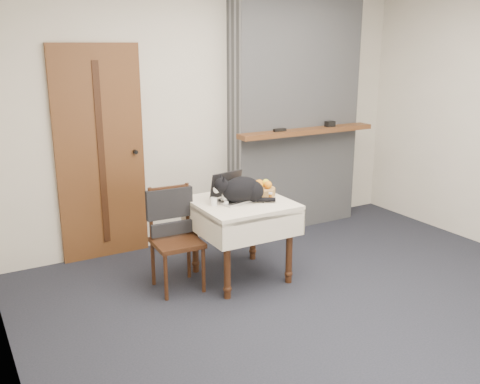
# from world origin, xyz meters

# --- Properties ---
(ground) EXTENTS (4.50, 4.50, 0.00)m
(ground) POSITION_xyz_m (0.00, 0.00, 0.00)
(ground) COLOR black
(ground) RESTS_ON ground
(room_shell) EXTENTS (4.52, 4.01, 2.61)m
(room_shell) POSITION_xyz_m (0.00, 0.46, 1.76)
(room_shell) COLOR beige
(room_shell) RESTS_ON ground
(door) EXTENTS (0.82, 0.10, 2.00)m
(door) POSITION_xyz_m (-1.20, 1.97, 1.00)
(door) COLOR brown
(door) RESTS_ON ground
(chimney) EXTENTS (1.62, 0.48, 2.60)m
(chimney) POSITION_xyz_m (0.90, 1.85, 1.30)
(chimney) COLOR gray
(chimney) RESTS_ON ground
(side_table) EXTENTS (0.78, 0.78, 0.70)m
(side_table) POSITION_xyz_m (-0.32, 0.89, 0.59)
(side_table) COLOR #381F0F
(side_table) RESTS_ON ground
(laptop) EXTENTS (0.37, 0.33, 0.24)m
(laptop) POSITION_xyz_m (-0.37, 0.95, 0.76)
(laptop) COLOR #B7B7BC
(laptop) RESTS_ON side_table
(cat) EXTENTS (0.50, 0.29, 0.25)m
(cat) POSITION_xyz_m (-0.33, 0.85, 0.81)
(cat) COLOR black
(cat) RESTS_ON side_table
(cream_jar) EXTENTS (0.06, 0.06, 0.07)m
(cream_jar) POSITION_xyz_m (-0.58, 0.89, 0.73)
(cream_jar) COLOR white
(cream_jar) RESTS_ON side_table
(pill_bottle) EXTENTS (0.03, 0.03, 0.07)m
(pill_bottle) POSITION_xyz_m (-0.09, 0.78, 0.73)
(pill_bottle) COLOR #9D5013
(pill_bottle) RESTS_ON side_table
(fruit_basket) EXTENTS (0.23, 0.23, 0.13)m
(fruit_basket) POSITION_xyz_m (-0.07, 0.95, 0.75)
(fruit_basket) COLOR #B08D47
(fruit_basket) RESTS_ON side_table
(desk_clutter) EXTENTS (0.11, 0.10, 0.01)m
(desk_clutter) POSITION_xyz_m (-0.12, 0.88, 0.70)
(desk_clutter) COLOR black
(desk_clutter) RESTS_ON side_table
(chair) EXTENTS (0.41, 0.40, 0.86)m
(chair) POSITION_xyz_m (-0.89, 1.04, 0.55)
(chair) COLOR #381F0F
(chair) RESTS_ON ground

